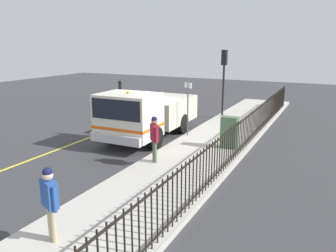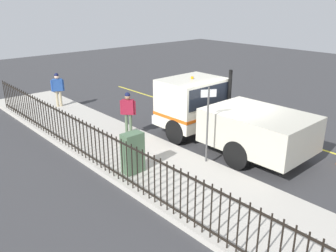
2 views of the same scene
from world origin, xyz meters
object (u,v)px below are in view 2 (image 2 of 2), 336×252
(utility_cabinet, at_px, (133,153))
(street_sign, at_px, (208,117))
(worker_standing, at_px, (128,108))
(pedestrian_distant, at_px, (58,86))
(work_truck, at_px, (219,113))

(utility_cabinet, xyz_separation_m, street_sign, (-2.26, 0.98, 0.92))
(worker_standing, distance_m, pedestrian_distant, 5.34)
(worker_standing, bearing_deg, pedestrian_distant, 142.27)
(work_truck, distance_m, worker_standing, 3.55)
(worker_standing, relative_size, utility_cabinet, 1.30)
(pedestrian_distant, height_order, utility_cabinet, pedestrian_distant)
(street_sign, bearing_deg, utility_cabinet, -23.49)
(work_truck, relative_size, utility_cabinet, 4.68)
(pedestrian_distant, distance_m, street_sign, 9.21)
(utility_cabinet, bearing_deg, worker_standing, -123.29)
(worker_standing, xyz_separation_m, street_sign, (-0.38, 3.84, 0.54))
(work_truck, height_order, pedestrian_distant, work_truck)
(work_truck, relative_size, street_sign, 2.39)
(worker_standing, height_order, street_sign, street_sign)
(work_truck, distance_m, street_sign, 1.99)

